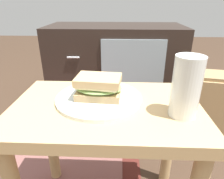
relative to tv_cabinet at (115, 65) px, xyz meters
The scene contains 7 objects.
side_table 0.95m from the tv_cabinet, 90.09° to the right, with size 0.56×0.36×0.46m.
tv_cabinet is the anchor object (origin of this frame).
area_rug 0.69m from the tv_cabinet, 121.58° to the right, with size 0.94×0.80×0.01m.
plate 0.93m from the tv_cabinet, 91.62° to the right, with size 0.27×0.27×0.01m, color silver.
sandwich_front 0.94m from the tv_cabinet, 91.62° to the right, with size 0.15×0.11×0.07m.
beer_glass 1.05m from the tv_cabinet, 78.23° to the right, with size 0.07×0.07×0.16m.
paper_bag 0.70m from the tv_cabinet, 38.20° to the right, with size 0.22×0.21×0.38m.
Camera 1 is at (0.04, -0.52, 0.74)m, focal length 32.01 mm.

